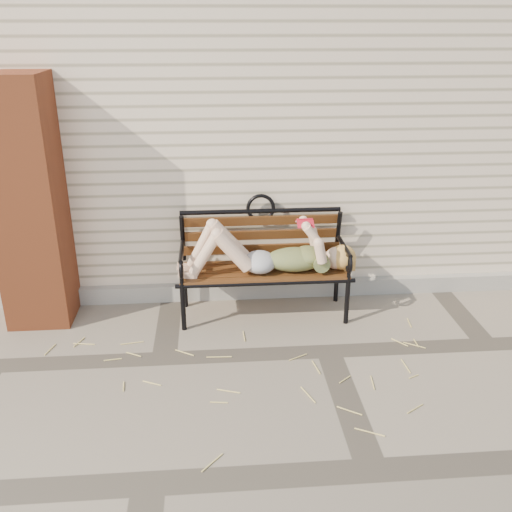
{
  "coord_description": "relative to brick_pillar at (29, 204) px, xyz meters",
  "views": [
    {
      "loc": [
        -0.86,
        -3.69,
        2.35
      ],
      "look_at": [
        -0.52,
        0.53,
        0.59
      ],
      "focal_mm": 40.0,
      "sensor_mm": 36.0,
      "label": 1
    }
  ],
  "objects": [
    {
      "name": "brick_pillar",
      "position": [
        0.0,
        0.0,
        0.0
      ],
      "size": [
        0.5,
        0.5,
        2.0
      ],
      "primitive_type": "cube",
      "color": "#9F4724",
      "rests_on": "ground"
    },
    {
      "name": "ground",
      "position": [
        2.3,
        -0.75,
        -1.0
      ],
      "size": [
        80.0,
        80.0,
        0.0
      ],
      "primitive_type": "plane",
      "color": "gray",
      "rests_on": "ground"
    },
    {
      "name": "house_wall",
      "position": [
        2.3,
        2.25,
        0.5
      ],
      "size": [
        8.0,
        4.0,
        3.0
      ],
      "primitive_type": "cube",
      "color": "beige",
      "rests_on": "ground"
    },
    {
      "name": "reading_woman",
      "position": [
        1.87,
        -0.15,
        -0.41
      ],
      "size": [
        1.44,
        0.33,
        0.45
      ],
      "color": "#093042",
      "rests_on": "ground"
    },
    {
      "name": "straw_scatter",
      "position": [
        1.82,
        -1.31,
        -0.99
      ],
      "size": [
        3.03,
        1.79,
        0.01
      ],
      "color": "#E1C86D",
      "rests_on": "ground"
    },
    {
      "name": "garden_bench",
      "position": [
        1.86,
        -0.03,
        -0.45
      ],
      "size": [
        1.52,
        0.61,
        0.99
      ],
      "color": "black",
      "rests_on": "ground"
    },
    {
      "name": "foundation_strip",
      "position": [
        2.3,
        0.22,
        -0.93
      ],
      "size": [
        8.0,
        0.1,
        0.15
      ],
      "primitive_type": "cube",
      "color": "#A6A296",
      "rests_on": "ground"
    }
  ]
}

